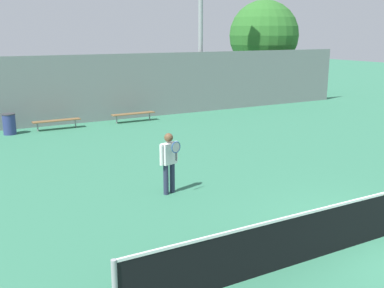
# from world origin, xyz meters

# --- Properties ---
(ground_plane) EXTENTS (100.00, 100.00, 0.00)m
(ground_plane) POSITION_xyz_m (0.00, 0.00, 0.00)
(ground_plane) COLOR #337556
(tennis_net) EXTENTS (11.93, 0.09, 1.02)m
(tennis_net) POSITION_xyz_m (0.00, 0.00, 0.52)
(tennis_net) COLOR #99999E
(tennis_net) RESTS_ON ground_plane
(tennis_player) EXTENTS (0.60, 0.48, 1.67)m
(tennis_player) POSITION_xyz_m (-2.74, 4.61, 0.96)
(tennis_player) COLOR #282D47
(tennis_player) RESTS_ON ground_plane
(bench_courtside_far) EXTENTS (2.16, 0.40, 0.42)m
(bench_courtside_far) POSITION_xyz_m (0.21, 14.58, 0.39)
(bench_courtside_far) COLOR brown
(bench_courtside_far) RESTS_ON ground_plane
(bench_adjacent_court) EXTENTS (2.10, 0.40, 0.42)m
(bench_adjacent_court) POSITION_xyz_m (-3.49, 14.58, 0.39)
(bench_adjacent_court) COLOR brown
(bench_adjacent_court) RESTS_ON ground_plane
(trash_bin) EXTENTS (0.56, 0.56, 0.90)m
(trash_bin) POSITION_xyz_m (-5.49, 14.51, 0.45)
(trash_bin) COLOR navy
(trash_bin) RESTS_ON ground_plane
(back_fence) EXTENTS (28.22, 0.06, 3.25)m
(back_fence) POSITION_xyz_m (0.00, 15.53, 1.63)
(back_fence) COLOR gray
(back_fence) RESTS_ON ground_plane
(tree_green_tall) EXTENTS (4.56, 4.56, 6.36)m
(tree_green_tall) POSITION_xyz_m (11.24, 18.70, 4.07)
(tree_green_tall) COLOR brown
(tree_green_tall) RESTS_ON ground_plane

